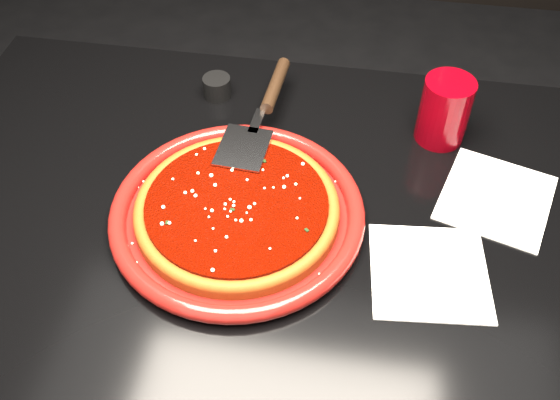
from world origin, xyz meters
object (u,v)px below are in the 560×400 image
object	(u,v)px
plate	(237,212)
pizza_server	(262,112)
cup	(444,111)
ramekin	(217,87)
table	(274,342)

from	to	relation	value
plate	pizza_server	distance (m)	0.20
pizza_server	cup	world-z (taller)	cup
pizza_server	ramekin	distance (m)	0.14
table	pizza_server	xyz separation A→B (m)	(-0.05, 0.19, 0.42)
pizza_server	cup	distance (m)	0.30
table	ramekin	distance (m)	0.50
plate	pizza_server	xyz separation A→B (m)	(0.00, 0.20, 0.03)
table	cup	distance (m)	0.55
ramekin	plate	bearing A→B (deg)	-71.21
plate	pizza_server	size ratio (longest dim) A/B	1.17
cup	table	bearing A→B (deg)	-137.56
plate	ramekin	world-z (taller)	ramekin
pizza_server	ramekin	size ratio (longest dim) A/B	6.53
pizza_server	plate	bearing A→B (deg)	-86.99
table	pizza_server	world-z (taller)	pizza_server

